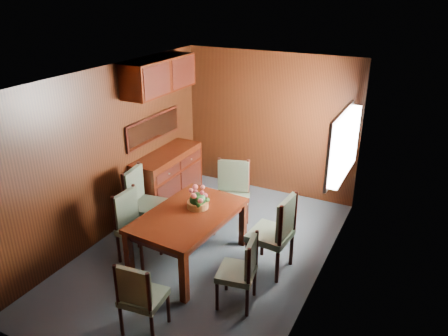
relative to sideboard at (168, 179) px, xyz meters
The scene contains 11 objects.
ground 1.66m from the sideboard, 38.66° to the right, with size 4.50×4.50×0.00m, color #354149.
room_shell 1.78m from the sideboard, 30.23° to the right, with size 3.06×4.52×2.41m.
sideboard is the anchor object (origin of this frame).
dining_table 1.69m from the sideboard, 47.18° to the right, with size 1.05×1.58×0.71m.
chair_left_near 1.56m from the sideboard, 72.95° to the right, with size 0.45×0.47×0.96m.
chair_left_far 1.03m from the sideboard, 76.92° to the right, with size 0.54×0.56×1.05m.
chair_right_near 2.70m from the sideboard, 38.82° to the right, with size 0.46×0.48×0.88m.
chair_right_far 2.41m from the sideboard, 22.69° to the right, with size 0.52×0.54×1.06m.
chair_head 2.92m from the sideboard, 62.04° to the right, with size 0.46×0.44×0.88m.
chair_foot 1.28m from the sideboard, ahead, with size 0.61×0.59×1.04m.
flower_centerpiece 1.63m from the sideboard, 41.79° to the right, with size 0.30×0.30×0.30m.
Camera 1 is at (2.48, -4.36, 3.40)m, focal length 35.00 mm.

